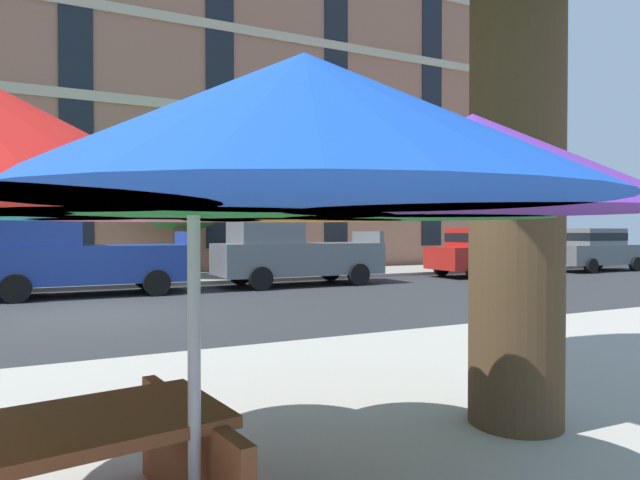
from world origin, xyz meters
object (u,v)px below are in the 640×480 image
(pickup_blue, at_px, (78,256))
(pickup_gray_midblock, at_px, (292,252))
(street_tree_middle, at_px, (181,180))
(sedan_gray, at_px, (594,248))
(sedan_red, at_px, (485,251))
(patio_umbrella, at_px, (193,173))

(pickup_blue, relative_size, pickup_gray_midblock, 1.00)
(pickup_gray_midblock, xyz_separation_m, street_tree_middle, (-2.70, 3.17, 2.35))
(sedan_gray, bearing_deg, sedan_red, 180.00)
(sedan_red, height_order, street_tree_middle, street_tree_middle)
(sedan_red, xyz_separation_m, sedan_gray, (5.96, 0.00, 0.00))
(pickup_blue, height_order, street_tree_middle, street_tree_middle)
(street_tree_middle, bearing_deg, sedan_red, -16.83)
(pickup_blue, bearing_deg, sedan_gray, -0.00)
(pickup_blue, distance_m, sedan_gray, 19.71)
(pickup_gray_midblock, bearing_deg, sedan_gray, -0.00)
(pickup_gray_midblock, bearing_deg, sedan_red, -0.00)
(pickup_blue, relative_size, sedan_red, 1.16)
(pickup_gray_midblock, relative_size, patio_umbrella, 1.29)
(sedan_red, xyz_separation_m, patio_umbrella, (-13.65, -12.70, 0.98))
(pickup_gray_midblock, height_order, patio_umbrella, pickup_gray_midblock)
(pickup_blue, bearing_deg, sedan_red, -0.00)
(sedan_red, distance_m, sedan_gray, 5.96)
(pickup_blue, bearing_deg, patio_umbrella, -89.54)
(pickup_gray_midblock, xyz_separation_m, sedan_gray, (13.73, -0.00, -0.08))
(pickup_gray_midblock, height_order, sedan_gray, pickup_gray_midblock)
(sedan_red, distance_m, patio_umbrella, 18.67)
(pickup_gray_midblock, relative_size, sedan_red, 1.16)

